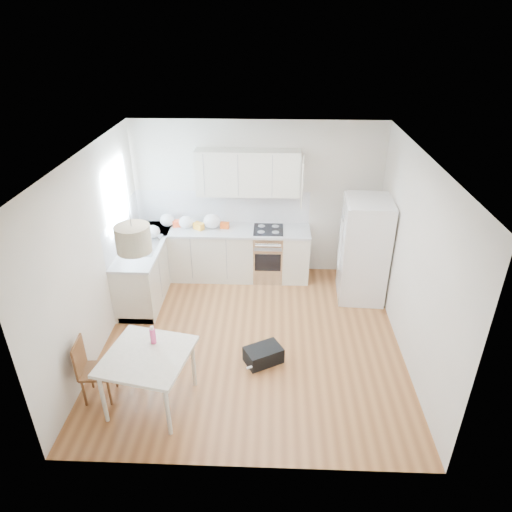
{
  "coord_description": "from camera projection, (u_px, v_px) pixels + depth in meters",
  "views": [
    {
      "loc": [
        0.26,
        -5.25,
        4.2
      ],
      "look_at": [
        0.04,
        0.4,
        1.16
      ],
      "focal_mm": 32.0,
      "sensor_mm": 36.0,
      "label": 1
    }
  ],
  "objects": [
    {
      "name": "sink",
      "position": [
        142.0,
        245.0,
        7.26
      ],
      "size": [
        0.5,
        0.8,
        0.16
      ],
      "primitive_type": null,
      "color": "#BBBDC0",
      "rests_on": "counter_left"
    },
    {
      "name": "range_oven",
      "position": [
        268.0,
        255.0,
        7.98
      ],
      "size": [
        0.5,
        0.61,
        0.88
      ],
      "primitive_type": null,
      "color": "#BBBDC0",
      "rests_on": "floor"
    },
    {
      "name": "grocery_bag_c",
      "position": [
        212.0,
        221.0,
        7.75
      ],
      "size": [
        0.29,
        0.25,
        0.26
      ],
      "primitive_type": "ellipsoid",
      "color": "white",
      "rests_on": "counter_back"
    },
    {
      "name": "pendant_lamp",
      "position": [
        133.0,
        239.0,
        4.59
      ],
      "size": [
        0.36,
        0.36,
        0.28
      ],
      "primitive_type": "cylinder",
      "rotation": [
        0.0,
        0.0,
        0.01
      ],
      "color": "#BEB392",
      "rests_on": "ceiling"
    },
    {
      "name": "window_glassblock",
      "position": [
        117.0,
        196.0,
        6.87
      ],
      "size": [
        0.02,
        1.0,
        1.0
      ],
      "primitive_type": "cube",
      "color": "#BFE0F9",
      "rests_on": "wall_left"
    },
    {
      "name": "drink_bottle",
      "position": [
        153.0,
        335.0,
        5.35
      ],
      "size": [
        0.09,
        0.09,
        0.24
      ],
      "primitive_type": "cylinder",
      "rotation": [
        0.0,
        0.0,
        0.3
      ],
      "color": "#E53F7E",
      "rests_on": "dining_table"
    },
    {
      "name": "counter_back",
      "position": [
        222.0,
        230.0,
        7.79
      ],
      "size": [
        3.02,
        0.64,
        0.04
      ],
      "primitive_type": "cube",
      "color": "#A5A8AA",
      "rests_on": "cabinets_back"
    },
    {
      "name": "cabinets_back",
      "position": [
        223.0,
        254.0,
        8.01
      ],
      "size": [
        3.0,
        0.6,
        0.88
      ],
      "primitive_type": "cube",
      "color": "beige",
      "rests_on": "floor"
    },
    {
      "name": "grocery_bag_a",
      "position": [
        167.0,
        220.0,
        7.84
      ],
      "size": [
        0.25,
        0.21,
        0.22
      ],
      "primitive_type": "ellipsoid",
      "color": "white",
      "rests_on": "counter_back"
    },
    {
      "name": "backsplash_left",
      "position": [
        122.0,
        227.0,
        7.17
      ],
      "size": [
        0.01,
        1.8,
        0.58
      ],
      "primitive_type": "cube",
      "color": "white",
      "rests_on": "wall_left"
    },
    {
      "name": "upper_cabinets",
      "position": [
        248.0,
        173.0,
        7.44
      ],
      "size": [
        1.7,
        0.32,
        0.75
      ],
      "primitive_type": "cube",
      "color": "beige",
      "rests_on": "wall_back"
    },
    {
      "name": "gym_bag",
      "position": [
        263.0,
        355.0,
        6.15
      ],
      "size": [
        0.57,
        0.51,
        0.22
      ],
      "primitive_type": "cube",
      "rotation": [
        0.0,
        0.0,
        0.5
      ],
      "color": "black",
      "rests_on": "floor"
    },
    {
      "name": "counter_left",
      "position": [
        143.0,
        245.0,
        7.31
      ],
      "size": [
        0.64,
        1.82,
        0.04
      ],
      "primitive_type": "cube",
      "color": "#A5A8AA",
      "rests_on": "cabinets_left"
    },
    {
      "name": "wall_back",
      "position": [
        257.0,
        200.0,
        7.82
      ],
      "size": [
        4.2,
        0.0,
        4.2
      ],
      "primitive_type": "plane",
      "rotation": [
        1.57,
        0.0,
        0.0
      ],
      "color": "beige",
      "rests_on": "floor"
    },
    {
      "name": "backsplash_back",
      "position": [
        223.0,
        207.0,
        7.91
      ],
      "size": [
        3.0,
        0.01,
        0.58
      ],
      "primitive_type": "cube",
      "color": "white",
      "rests_on": "wall_back"
    },
    {
      "name": "cabinets_left",
      "position": [
        146.0,
        270.0,
        7.52
      ],
      "size": [
        0.6,
        1.8,
        0.88
      ],
      "primitive_type": "cube",
      "color": "beige",
      "rests_on": "floor"
    },
    {
      "name": "refrigerator",
      "position": [
        365.0,
        249.0,
        7.29
      ],
      "size": [
        0.86,
        0.89,
        1.69
      ],
      "primitive_type": null,
      "rotation": [
        0.0,
        0.0,
        -0.06
      ],
      "color": "white",
      "rests_on": "floor"
    },
    {
      "name": "dining_chair",
      "position": [
        97.0,
        370.0,
        5.45
      ],
      "size": [
        0.38,
        0.38,
        0.84
      ],
      "primitive_type": null,
      "rotation": [
        0.0,
        0.0,
        0.08
      ],
      "color": "#4B2E16",
      "rests_on": "floor"
    },
    {
      "name": "snack_yellow",
      "position": [
        199.0,
        226.0,
        7.75
      ],
      "size": [
        0.2,
        0.18,
        0.12
      ],
      "primitive_type": "cube",
      "rotation": [
        0.0,
        0.0,
        -0.59
      ],
      "color": "orange",
      "rests_on": "counter_back"
    },
    {
      "name": "floor",
      "position": [
        252.0,
        339.0,
        6.61
      ],
      "size": [
        4.2,
        4.2,
        0.0
      ],
      "primitive_type": "plane",
      "color": "brown",
      "rests_on": "ground"
    },
    {
      "name": "ceiling",
      "position": [
        251.0,
        157.0,
        5.34
      ],
      "size": [
        4.2,
        4.2,
        0.0
      ],
      "primitive_type": "plane",
      "rotation": [
        3.14,
        0.0,
        0.0
      ],
      "color": "white",
      "rests_on": "wall_back"
    },
    {
      "name": "wall_left",
      "position": [
        94.0,
        255.0,
        6.05
      ],
      "size": [
        0.0,
        4.2,
        4.2
      ],
      "primitive_type": "plane",
      "rotation": [
        1.57,
        0.0,
        1.57
      ],
      "color": "beige",
      "rests_on": "floor"
    },
    {
      "name": "grocery_bag_d",
      "position": [
        153.0,
        232.0,
        7.45
      ],
      "size": [
        0.23,
        0.2,
        0.21
      ],
      "primitive_type": "ellipsoid",
      "color": "white",
      "rests_on": "counter_back"
    },
    {
      "name": "grocery_bag_b",
      "position": [
        186.0,
        222.0,
        7.76
      ],
      "size": [
        0.25,
        0.21,
        0.22
      ],
      "primitive_type": "ellipsoid",
      "color": "white",
      "rests_on": "counter_back"
    },
    {
      "name": "wall_right",
      "position": [
        413.0,
        261.0,
        5.9
      ],
      "size": [
        0.0,
        4.2,
        4.2
      ],
      "primitive_type": "plane",
      "rotation": [
        1.57,
        0.0,
        -1.57
      ],
      "color": "beige",
      "rests_on": "floor"
    },
    {
      "name": "dining_table",
      "position": [
        147.0,
        360.0,
        5.25
      ],
      "size": [
        1.1,
        1.1,
        0.74
      ],
      "rotation": [
        0.0,
        0.0,
        -0.2
      ],
      "color": "beige",
      "rests_on": "floor"
    },
    {
      "name": "snack_orange",
      "position": [
        225.0,
        225.0,
        7.8
      ],
      "size": [
        0.16,
        0.11,
        0.1
      ],
      "primitive_type": "cube",
      "rotation": [
        0.0,
        0.0,
        -0.1
      ],
      "color": "#F25715",
      "rests_on": "counter_back"
    },
    {
      "name": "grocery_bag_e",
      "position": [
        136.0,
        242.0,
        7.12
      ],
      "size": [
        0.24,
        0.2,
        0.21
      ],
      "primitive_type": "ellipsoid",
      "color": "white",
      "rests_on": "counter_left"
    },
    {
      "name": "snack_red",
      "position": [
        177.0,
        223.0,
        7.85
      ],
      "size": [
        0.18,
        0.14,
        0.11
      ],
      "primitive_type": "cube",
      "rotation": [
        0.0,
        0.0,
        0.25
      ],
      "color": "#B73516",
      "rests_on": "counter_back"
    }
  ]
}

